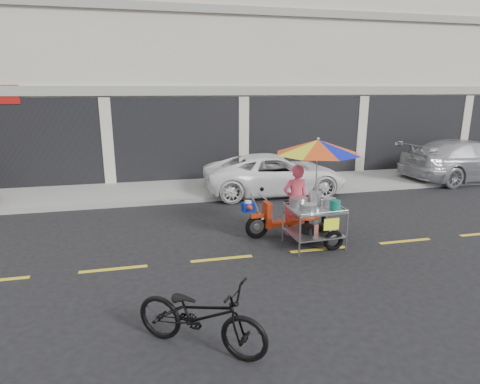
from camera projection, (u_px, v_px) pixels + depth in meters
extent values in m
plane|color=black|center=(318.00, 250.00, 8.15)|extent=(90.00, 90.00, 0.00)
cube|color=gray|center=(250.00, 185.00, 13.32)|extent=(45.00, 3.00, 0.15)
cube|color=beige|center=(221.00, 68.00, 17.04)|extent=(36.00, 8.00, 8.00)
cube|color=black|center=(244.00, 140.00, 13.88)|extent=(35.28, 0.06, 2.90)
cube|color=gray|center=(244.00, 91.00, 13.45)|extent=(36.00, 0.12, 0.30)
cube|color=gray|center=(244.00, 10.00, 12.82)|extent=(36.00, 0.12, 0.25)
cube|color=gold|center=(318.00, 249.00, 8.15)|extent=(42.00, 0.10, 0.01)
imported|color=white|center=(275.00, 174.00, 12.38)|extent=(4.45, 2.17, 1.22)
imported|color=silver|center=(468.00, 160.00, 14.10)|extent=(5.05, 2.30, 1.43)
imported|color=black|center=(200.00, 315.00, 4.95)|extent=(1.82, 1.55, 0.94)
torus|color=black|center=(257.00, 227.00, 8.71)|extent=(0.54, 0.14, 0.53)
torus|color=black|center=(315.00, 221.00, 9.10)|extent=(0.54, 0.14, 0.53)
cylinder|color=#9EA0A5|center=(257.00, 227.00, 8.71)|extent=(0.13, 0.06, 0.13)
cylinder|color=#9EA0A5|center=(315.00, 221.00, 9.10)|extent=(0.13, 0.06, 0.13)
cube|color=#B92B0D|center=(257.00, 216.00, 8.65)|extent=(0.31, 0.13, 0.07)
cylinder|color=#9EA0A5|center=(257.00, 210.00, 8.61)|extent=(0.34, 0.07, 0.75)
cube|color=#B92B0D|center=(267.00, 215.00, 8.71)|extent=(0.13, 0.32, 0.56)
cube|color=#B92B0D|center=(285.00, 222.00, 8.88)|extent=(0.76, 0.31, 0.07)
cube|color=#B92B0D|center=(303.00, 211.00, 8.95)|extent=(0.72, 0.29, 0.37)
cube|color=black|center=(299.00, 203.00, 8.87)|extent=(0.62, 0.26, 0.09)
cylinder|color=#9EA0A5|center=(262.00, 197.00, 8.57)|extent=(0.06, 0.52, 0.03)
sphere|color=black|center=(262.00, 189.00, 8.73)|extent=(0.09, 0.09, 0.09)
cylinder|color=white|center=(262.00, 218.00, 8.70)|extent=(0.12, 0.12, 0.05)
cube|color=#031685|center=(248.00, 207.00, 8.54)|extent=(0.26, 0.22, 0.19)
cylinder|color=white|center=(248.00, 202.00, 8.51)|extent=(0.16, 0.16, 0.05)
cone|color=#B92B0D|center=(250.00, 208.00, 8.39)|extent=(0.18, 0.22, 0.17)
torus|color=black|center=(333.00, 241.00, 8.08)|extent=(0.44, 0.12, 0.43)
cylinder|color=#9EA0A5|center=(300.00, 237.00, 7.72)|extent=(0.04, 0.04, 0.80)
cylinder|color=#9EA0A5|center=(283.00, 224.00, 8.50)|extent=(0.04, 0.04, 0.80)
cylinder|color=#9EA0A5|center=(347.00, 232.00, 8.01)|extent=(0.04, 0.04, 0.80)
cylinder|color=#9EA0A5|center=(326.00, 219.00, 8.79)|extent=(0.04, 0.04, 0.80)
cube|color=#9EA0A5|center=(314.00, 233.00, 8.29)|extent=(1.08, 0.90, 0.03)
cube|color=#9EA0A5|center=(315.00, 209.00, 8.16)|extent=(1.08, 0.90, 0.04)
cylinder|color=#9EA0A5|center=(325.00, 213.00, 7.75)|extent=(1.03, 0.08, 0.02)
cylinder|color=#9EA0A5|center=(306.00, 201.00, 8.53)|extent=(1.03, 0.08, 0.02)
cylinder|color=#9EA0A5|center=(292.00, 209.00, 8.00)|extent=(0.07, 0.84, 0.02)
cylinder|color=#9EA0A5|center=(337.00, 205.00, 8.29)|extent=(0.07, 0.84, 0.02)
cylinder|color=#9EA0A5|center=(305.00, 226.00, 8.68)|extent=(0.08, 0.70, 0.04)
cylinder|color=#9EA0A5|center=(306.00, 206.00, 8.56)|extent=(0.08, 0.70, 0.04)
cube|color=#F9FF22|center=(331.00, 224.00, 7.83)|extent=(0.33, 0.04, 0.23)
cylinder|color=#B7B7BC|center=(299.00, 203.00, 8.22)|extent=(0.39, 0.39, 0.18)
cylinder|color=#B7B7BC|center=(315.00, 199.00, 8.33)|extent=(0.29, 0.29, 0.27)
cylinder|color=#B7B7BC|center=(330.00, 203.00, 8.27)|extent=(0.27, 0.27, 0.15)
cylinder|color=#B7B7BC|center=(308.00, 208.00, 7.91)|extent=(0.32, 0.32, 0.14)
cylinder|color=#0E6953|center=(335.00, 205.00, 8.00)|extent=(0.22, 0.22, 0.21)
cylinder|color=black|center=(308.00, 229.00, 8.22)|extent=(0.28, 0.28, 0.17)
cylinder|color=black|center=(324.00, 228.00, 8.33)|extent=(0.24, 0.24, 0.15)
cylinder|color=#9EA0A5|center=(316.00, 174.00, 8.08)|extent=(0.02, 0.02, 1.40)
sphere|color=#9EA0A5|center=(318.00, 139.00, 7.90)|extent=(0.06, 0.06, 0.06)
imported|color=#E4465C|center=(295.00, 200.00, 8.82)|extent=(0.60, 0.41, 1.59)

